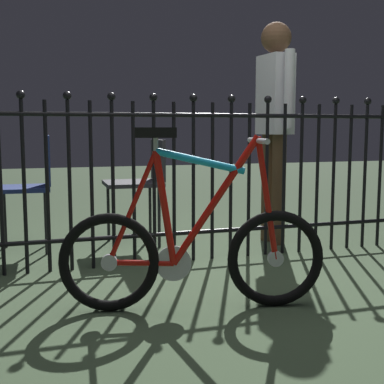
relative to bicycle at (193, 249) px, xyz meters
The scene contains 6 objects.
ground_plane 0.40m from the bicycle, 29.21° to the left, with size 20.00×20.00×0.00m, color #384B32.
iron_fence 0.98m from the bicycle, 81.16° to the left, with size 4.86×0.07×1.19m.
bicycle is the anchor object (origin of this frame).
chair_navy 1.74m from the bicycle, 115.17° to the left, with size 0.40×0.39×0.86m.
chair_charcoal 1.57m from the bicycle, 87.18° to the left, with size 0.45×0.44×0.82m.
person_visitor 1.84m from the bicycle, 49.86° to the left, with size 0.23×0.47×1.72m.
Camera 1 is at (-0.99, -2.53, 0.91)m, focal length 48.31 mm.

